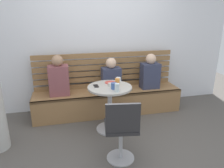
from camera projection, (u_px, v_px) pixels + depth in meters
ground at (127, 149)px, 3.00m from camera, size 8.00×8.00×0.00m
back_wall at (103, 33)px, 4.05m from camera, size 5.20×0.10×2.90m
booth_bench at (108, 102)px, 4.04m from camera, size 2.70×0.52×0.44m
booth_backrest at (105, 70)px, 4.08m from camera, size 2.65×0.04×0.67m
cafe_table at (110, 100)px, 3.35m from camera, size 0.68×0.68×0.74m
white_chair at (122, 129)px, 2.61m from camera, size 0.46×0.46×0.85m
person_adult at (59, 78)px, 3.68m from camera, size 0.34×0.22×0.70m
person_child_left at (150, 73)px, 4.04m from camera, size 0.34×0.22×0.66m
person_child_middle at (111, 76)px, 3.91m from camera, size 0.34×0.22×0.61m
cup_tumbler_orange at (117, 82)px, 3.34m from camera, size 0.07×0.07×0.10m
cup_espresso_small at (110, 85)px, 3.27m from camera, size 0.06×0.06×0.05m
cup_mug_blue at (114, 86)px, 3.16m from camera, size 0.08×0.08×0.09m
cup_ceramic_white at (118, 80)px, 3.50m from camera, size 0.08×0.08×0.07m
cup_glass_tall at (117, 88)px, 3.05m from camera, size 0.07×0.07×0.12m
plate_small at (110, 82)px, 3.45m from camera, size 0.17×0.17×0.01m
phone_on_table at (96, 86)px, 3.29m from camera, size 0.07×0.14×0.01m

